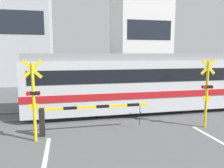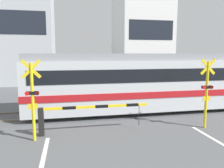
# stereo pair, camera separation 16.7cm
# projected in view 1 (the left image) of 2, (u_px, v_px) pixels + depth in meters

# --- Properties ---
(rail_track_near) EXTENTS (50.00, 0.10, 0.08)m
(rail_track_near) POSITION_uv_depth(u_px,v_px,m) (113.00, 115.00, 11.15)
(rail_track_near) COLOR #6B6051
(rail_track_near) RESTS_ON ground_plane
(rail_track_far) EXTENTS (50.00, 0.10, 0.08)m
(rail_track_far) POSITION_uv_depth(u_px,v_px,m) (108.00, 108.00, 12.54)
(rail_track_far) COLOR #6B6051
(rail_track_far) RESTS_ON ground_plane
(commuter_train) EXTENTS (18.14, 2.87, 3.15)m
(commuter_train) POSITION_uv_depth(u_px,v_px,m) (190.00, 79.00, 12.63)
(commuter_train) COLOR silver
(commuter_train) RESTS_ON ground_plane
(crossing_barrier_near) EXTENTS (4.37, 0.20, 1.09)m
(crossing_barrier_near) POSITION_uv_depth(u_px,v_px,m) (74.00, 114.00, 8.53)
(crossing_barrier_near) COLOR black
(crossing_barrier_near) RESTS_ON ground_plane
(crossing_barrier_far) EXTENTS (4.37, 0.20, 1.09)m
(crossing_barrier_far) POSITION_uv_depth(u_px,v_px,m) (131.00, 88.00, 14.82)
(crossing_barrier_far) COLOR black
(crossing_barrier_far) RESTS_ON ground_plane
(crossing_signal_left) EXTENTS (0.68, 0.15, 2.95)m
(crossing_signal_left) POSITION_uv_depth(u_px,v_px,m) (34.00, 97.00, 7.69)
(crossing_signal_left) COLOR yellow
(crossing_signal_left) RESTS_ON ground_plane
(crossing_signal_right) EXTENTS (0.68, 0.15, 2.95)m
(crossing_signal_right) POSITION_uv_depth(u_px,v_px,m) (207.00, 90.00, 9.17)
(crossing_signal_right) COLOR yellow
(crossing_signal_right) RESTS_ON ground_plane
(pedestrian) EXTENTS (0.38, 0.23, 1.78)m
(pedestrian) POSITION_uv_depth(u_px,v_px,m) (78.00, 80.00, 17.54)
(pedestrian) COLOR #23232D
(pedestrian) RESTS_ON ground_plane
(building_left_of_street) EXTENTS (5.82, 6.60, 10.93)m
(building_left_of_street) POSITION_uv_depth(u_px,v_px,m) (23.00, 32.00, 23.25)
(building_left_of_street) COLOR #B2B7BC
(building_left_of_street) RESTS_ON ground_plane
(building_right_of_street) EXTENTS (5.78, 6.60, 10.19)m
(building_right_of_street) POSITION_uv_depth(u_px,v_px,m) (139.00, 37.00, 26.09)
(building_right_of_street) COLOR white
(building_right_of_street) RESTS_ON ground_plane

